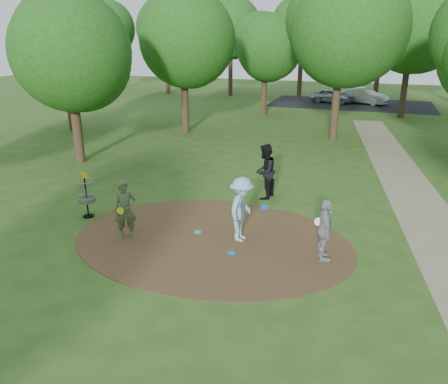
% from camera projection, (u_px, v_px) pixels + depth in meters
% --- Properties ---
extents(ground, '(100.00, 100.00, 0.00)m').
position_uv_depth(ground, '(211.00, 240.00, 12.98)').
color(ground, '#2D5119').
rests_on(ground, ground).
extents(dirt_clearing, '(8.40, 8.40, 0.02)m').
position_uv_depth(dirt_clearing, '(211.00, 239.00, 12.97)').
color(dirt_clearing, '#47301C').
rests_on(dirt_clearing, ground).
extents(footpath, '(7.55, 39.89, 0.01)m').
position_uv_depth(footpath, '(443.00, 243.00, 12.75)').
color(footpath, '#8C7A5B').
rests_on(footpath, ground).
extents(parking_lot, '(14.00, 8.00, 0.01)m').
position_uv_depth(parking_lot, '(350.00, 104.00, 39.05)').
color(parking_lot, black).
rests_on(parking_lot, ground).
extents(player_observer_with_disc, '(0.78, 0.72, 1.78)m').
position_uv_depth(player_observer_with_disc, '(125.00, 210.00, 12.82)').
color(player_observer_with_disc, '#4A5A34').
rests_on(player_observer_with_disc, ground).
extents(player_throwing_with_disc, '(1.19, 1.27, 1.94)m').
position_uv_depth(player_throwing_with_disc, '(242.00, 209.00, 12.65)').
color(player_throwing_with_disc, '#87B3C9').
rests_on(player_throwing_with_disc, ground).
extents(player_walking_with_disc, '(0.89, 1.08, 2.05)m').
position_uv_depth(player_walking_with_disc, '(265.00, 172.00, 15.99)').
color(player_walking_with_disc, black).
rests_on(player_walking_with_disc, ground).
extents(player_waiting_with_disc, '(0.69, 1.09, 1.73)m').
position_uv_depth(player_waiting_with_disc, '(325.00, 230.00, 11.52)').
color(player_waiting_with_disc, gray).
rests_on(player_waiting_with_disc, ground).
extents(disc_ground_cyan, '(0.22, 0.22, 0.02)m').
position_uv_depth(disc_ground_cyan, '(198.00, 232.00, 13.41)').
color(disc_ground_cyan, '#19C8C6').
rests_on(disc_ground_cyan, dirt_clearing).
extents(disc_ground_blue, '(0.22, 0.22, 0.02)m').
position_uv_depth(disc_ground_blue, '(232.00, 253.00, 12.12)').
color(disc_ground_blue, '#0C80DC').
rests_on(disc_ground_blue, dirt_clearing).
extents(disc_ground_red, '(0.22, 0.22, 0.02)m').
position_uv_depth(disc_ground_red, '(193.00, 217.00, 14.50)').
color(disc_ground_red, '#B72F12').
rests_on(disc_ground_red, dirt_clearing).
extents(car_left, '(3.93, 2.22, 1.26)m').
position_uv_depth(car_left, '(332.00, 96.00, 39.45)').
color(car_left, '#9B9DA2').
rests_on(car_left, ground).
extents(car_right, '(4.46, 2.89, 1.39)m').
position_uv_depth(car_right, '(364.00, 96.00, 38.81)').
color(car_right, '#ABADB3').
rests_on(car_right, ground).
extents(disc_golf_basket, '(0.63, 0.63, 1.54)m').
position_uv_depth(disc_golf_basket, '(86.00, 192.00, 14.34)').
color(disc_golf_basket, black).
rests_on(disc_golf_basket, ground).
extents(tree_ring, '(36.73, 45.66, 9.21)m').
position_uv_depth(tree_ring, '(331.00, 47.00, 19.11)').
color(tree_ring, '#332316').
rests_on(tree_ring, ground).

